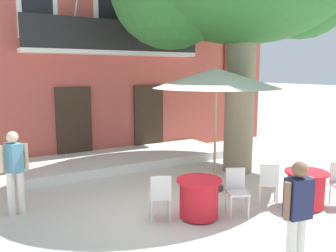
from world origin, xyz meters
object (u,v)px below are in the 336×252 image
at_px(cafe_chair_near_tree_0, 268,181).
at_px(cafe_chair_middle_1, 236,188).
at_px(cafe_table_middle, 199,198).
at_px(cafe_chair_middle_0, 160,194).
at_px(pedestrian_mid_plaza, 14,168).
at_px(cafe_umbrella, 216,79).
at_px(cafe_table_near_tree, 306,189).
at_px(pedestrian_near_entrance, 298,211).

relative_size(cafe_chair_near_tree_0, cafe_chair_middle_1, 1.00).
xyz_separation_m(cafe_table_middle, cafe_chair_middle_0, (-0.72, 0.21, 0.14)).
bearing_deg(cafe_table_middle, cafe_chair_near_tree_0, -8.97).
xyz_separation_m(cafe_chair_middle_1, pedestrian_mid_plaza, (-3.69, 2.17, 0.40)).
bearing_deg(cafe_umbrella, cafe_table_middle, -137.87).
xyz_separation_m(cafe_chair_middle_0, cafe_chair_middle_1, (1.44, -0.46, 0.00)).
height_order(cafe_table_middle, cafe_chair_middle_1, cafe_chair_middle_1).
relative_size(cafe_table_near_tree, cafe_table_middle, 1.00).
distance_m(cafe_table_near_tree, cafe_chair_middle_0, 3.05).
bearing_deg(pedestrian_mid_plaza, cafe_chair_middle_1, -30.50).
bearing_deg(cafe_chair_middle_1, cafe_table_middle, 161.01).
relative_size(cafe_table_near_tree, cafe_chair_middle_1, 0.95).
bearing_deg(pedestrian_mid_plaza, cafe_table_near_tree, -26.77).
bearing_deg(cafe_chair_middle_0, cafe_table_near_tree, -17.03).
distance_m(cafe_chair_middle_0, cafe_umbrella, 3.00).
xyz_separation_m(cafe_chair_middle_0, pedestrian_mid_plaza, (-2.26, 1.72, 0.40)).
xyz_separation_m(cafe_umbrella, pedestrian_near_entrance, (-1.15, -3.29, -1.72)).
relative_size(cafe_chair_near_tree_0, cafe_table_middle, 1.05).
bearing_deg(cafe_chair_near_tree_0, pedestrian_near_entrance, -127.66).
xyz_separation_m(cafe_chair_middle_0, cafe_umbrella, (1.96, 0.91, 2.08)).
bearing_deg(pedestrian_near_entrance, cafe_chair_middle_0, 108.76).
relative_size(cafe_table_near_tree, pedestrian_near_entrance, 0.54).
relative_size(cafe_chair_middle_0, cafe_umbrella, 0.31).
relative_size(cafe_chair_middle_1, cafe_umbrella, 0.31).
distance_m(cafe_chair_near_tree_0, cafe_chair_middle_1, 0.86).
distance_m(cafe_umbrella, pedestrian_near_entrance, 3.89).
xyz_separation_m(cafe_table_near_tree, cafe_chair_near_tree_0, (-0.62, 0.43, 0.14)).
bearing_deg(pedestrian_near_entrance, cafe_chair_middle_1, 72.07).
distance_m(cafe_table_near_tree, cafe_umbrella, 3.01).
height_order(cafe_table_middle, pedestrian_near_entrance, pedestrian_near_entrance).
height_order(cafe_table_near_tree, pedestrian_mid_plaza, pedestrian_mid_plaza).
height_order(cafe_chair_near_tree_0, cafe_umbrella, cafe_umbrella).
relative_size(cafe_chair_near_tree_0, pedestrian_mid_plaza, 0.55).
height_order(cafe_table_near_tree, cafe_chair_middle_0, cafe_chair_middle_0).
bearing_deg(cafe_umbrella, pedestrian_mid_plaza, 169.13).
xyz_separation_m(cafe_table_near_tree, cafe_umbrella, (-0.96, 1.80, 2.22)).
height_order(cafe_chair_near_tree_0, cafe_chair_middle_0, same).
bearing_deg(pedestrian_mid_plaza, cafe_chair_near_tree_0, -25.56).
xyz_separation_m(cafe_chair_near_tree_0, pedestrian_near_entrance, (-1.49, -1.93, 0.37)).
bearing_deg(pedestrian_mid_plaza, pedestrian_near_entrance, -53.23).
distance_m(cafe_table_near_tree, cafe_chair_near_tree_0, 0.77).
distance_m(cafe_chair_middle_1, pedestrian_near_entrance, 2.06).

